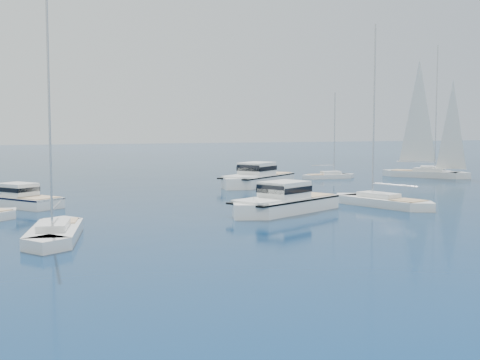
{
  "coord_description": "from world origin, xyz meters",
  "views": [
    {
      "loc": [
        -24.09,
        -32.61,
        6.91
      ],
      "look_at": [
        -5.14,
        18.61,
        2.2
      ],
      "focal_mm": 48.1,
      "sensor_mm": 36.0,
      "label": 1
    }
  ],
  "objects": [
    {
      "name": "motor_cruiser_far_l",
      "position": [
        -23.1,
        24.78,
        0.0
      ],
      "size": [
        8.11,
        9.51,
        2.53
      ],
      "primitive_type": null,
      "rotation": [
        0.0,
        0.0,
        0.64
      ],
      "color": "white",
      "rests_on": "ground"
    },
    {
      "name": "motor_cruiser_far_r",
      "position": [
        29.24,
        38.6,
        0.0
      ],
      "size": [
        6.72,
        6.14,
        1.83
      ],
      "primitive_type": null,
      "rotation": [
        0.0,
        0.0,
        4.01
      ],
      "color": "white",
      "rests_on": "ground"
    },
    {
      "name": "ground",
      "position": [
        0.0,
        0.0,
        0.0
      ],
      "size": [
        400.0,
        400.0,
        0.0
      ],
      "primitive_type": "plane",
      "color": "navy",
      "rests_on": "ground"
    },
    {
      "name": "sailboat_centre",
      "position": [
        15.31,
        40.92,
        0.0
      ],
      "size": [
        7.82,
        2.19,
        11.43
      ],
      "primitive_type": null,
      "rotation": [
        0.0,
        0.0,
        4.69
      ],
      "color": "white",
      "rests_on": "ground"
    },
    {
      "name": "motor_cruiser_centre",
      "position": [
        -3.5,
        13.39,
        0.0
      ],
      "size": [
        12.21,
        8.92,
        3.13
      ],
      "primitive_type": null,
      "rotation": [
        0.0,
        0.0,
        2.07
      ],
      "color": "white",
      "rests_on": "ground"
    },
    {
      "name": "sailboat_mid_r",
      "position": [
        6.09,
        14.02,
        0.0
      ],
      "size": [
        6.22,
        11.19,
        15.97
      ],
      "primitive_type": null,
      "rotation": [
        0.0,
        0.0,
        0.33
      ],
      "color": "white",
      "rests_on": "ground"
    },
    {
      "name": "sailboat_sails_r",
      "position": [
        28.22,
        38.2,
        0.0
      ],
      "size": [
        10.15,
        11.33,
        17.8
      ],
      "primitive_type": null,
      "rotation": [
        0.0,
        0.0,
        3.83
      ],
      "color": "silver",
      "rests_on": "ground"
    },
    {
      "name": "motor_cruiser_distant",
      "position": [
        2.76,
        34.81,
        0.0
      ],
      "size": [
        12.58,
        11.08,
        3.39
      ],
      "primitive_type": null,
      "rotation": [
        0.0,
        0.0,
        2.24
      ],
      "color": "white",
      "rests_on": "ground"
    },
    {
      "name": "sailboat_fore",
      "position": [
        -21.28,
        7.41,
        0.0
      ],
      "size": [
        4.8,
        11.03,
        15.72
      ],
      "primitive_type": null,
      "rotation": [
        0.0,
        0.0,
        2.95
      ],
      "color": "silver",
      "rests_on": "ground"
    }
  ]
}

